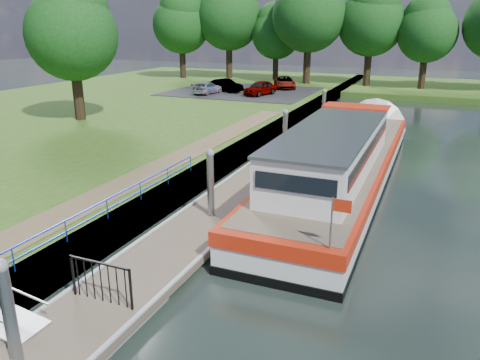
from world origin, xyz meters
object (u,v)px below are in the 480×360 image
at_px(pontoon, 254,184).
at_px(car_b, 226,85).
at_px(car_c, 208,88).
at_px(barge, 344,160).
at_px(car_a, 260,88).
at_px(car_d, 285,82).

xyz_separation_m(pontoon, car_b, (-12.34, 23.91, 1.27)).
bearing_deg(car_c, barge, 137.32).
bearing_deg(car_c, car_a, -161.62).
distance_m(barge, car_d, 28.54).
bearing_deg(pontoon, car_a, 109.86).
distance_m(car_a, car_c, 5.14).
bearing_deg(car_d, car_b, -157.01).
distance_m(pontoon, car_a, 24.52).
distance_m(car_b, car_d, 6.71).
bearing_deg(car_a, pontoon, -55.88).
relative_size(car_a, car_b, 1.05).
height_order(car_b, car_d, car_b).
relative_size(pontoon, car_a, 7.61).
distance_m(pontoon, car_b, 26.93).
distance_m(car_c, car_d, 8.84).
bearing_deg(car_d, barge, -89.86).
height_order(pontoon, car_d, car_d).
bearing_deg(barge, car_d, 113.30).
bearing_deg(car_b, car_a, -84.79).
bearing_deg(barge, pontoon, -144.82).
xyz_separation_m(barge, car_c, (-16.94, 19.41, 0.29)).
bearing_deg(car_b, barge, -125.72).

